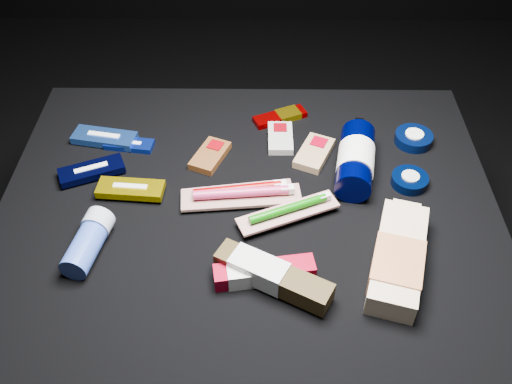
{
  "coord_description": "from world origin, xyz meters",
  "views": [
    {
      "loc": [
        0.02,
        -0.78,
        1.2
      ],
      "look_at": [
        0.01,
        0.01,
        0.42
      ],
      "focal_mm": 40.0,
      "sensor_mm": 36.0,
      "label": 1
    }
  ],
  "objects_px": {
    "lotion_bottle": "(356,160)",
    "toothpaste_carton_red": "(260,273)",
    "bodywash_bottle": "(398,260)",
    "deodorant_stick": "(88,242)"
  },
  "relations": [
    {
      "from": "lotion_bottle",
      "to": "toothpaste_carton_red",
      "type": "bearing_deg",
      "value": -115.08
    },
    {
      "from": "lotion_bottle",
      "to": "toothpaste_carton_red",
      "type": "distance_m",
      "value": 0.34
    },
    {
      "from": "deodorant_stick",
      "to": "lotion_bottle",
      "type": "bearing_deg",
      "value": 34.24
    },
    {
      "from": "bodywash_bottle",
      "to": "deodorant_stick",
      "type": "relative_size",
      "value": 1.84
    },
    {
      "from": "toothpaste_carton_red",
      "to": "deodorant_stick",
      "type": "bearing_deg",
      "value": 160.16
    },
    {
      "from": "bodywash_bottle",
      "to": "toothpaste_carton_red",
      "type": "height_order",
      "value": "bodywash_bottle"
    },
    {
      "from": "lotion_bottle",
      "to": "deodorant_stick",
      "type": "xyz_separation_m",
      "value": [
        -0.5,
        -0.21,
        -0.01
      ]
    },
    {
      "from": "lotion_bottle",
      "to": "bodywash_bottle",
      "type": "xyz_separation_m",
      "value": [
        0.05,
        -0.25,
        -0.01
      ]
    },
    {
      "from": "bodywash_bottle",
      "to": "deodorant_stick",
      "type": "distance_m",
      "value": 0.55
    },
    {
      "from": "bodywash_bottle",
      "to": "lotion_bottle",
      "type": "bearing_deg",
      "value": 116.57
    }
  ]
}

